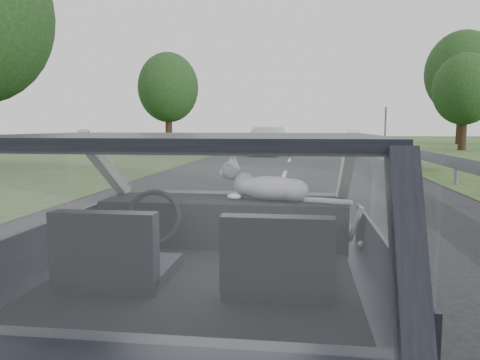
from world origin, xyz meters
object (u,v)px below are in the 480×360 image
(other_car, at_px, (267,141))
(highway_sign, at_px, (385,130))
(subject_car, at_px, (207,267))
(cat, at_px, (271,187))

(other_car, relative_size, highway_sign, 1.71)
(subject_car, bearing_deg, other_car, 93.28)
(other_car, distance_m, highway_sign, 7.03)
(cat, xyz_separation_m, highway_sign, (4.83, 24.07, 0.18))
(cat, distance_m, highway_sign, 24.55)
(subject_car, distance_m, other_car, 21.81)
(subject_car, relative_size, other_car, 0.92)
(cat, height_order, highway_sign, highway_sign)
(subject_car, xyz_separation_m, other_car, (-1.25, 21.77, -0.01))
(other_car, bearing_deg, highway_sign, 29.02)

